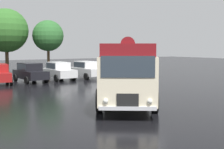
{
  "coord_description": "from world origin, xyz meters",
  "views": [
    {
      "loc": [
        -10.61,
        -13.78,
        3.07
      ],
      "look_at": [
        -0.41,
        2.02,
        1.4
      ],
      "focal_mm": 50.0,
      "sensor_mm": 36.0,
      "label": 1
    }
  ],
  "objects_px": {
    "car_mid_right": "(59,71)",
    "car_far_right": "(86,70)",
    "vintage_bus": "(126,68)",
    "car_mid_left": "(30,72)"
  },
  "relations": [
    {
      "from": "car_mid_right",
      "to": "car_far_right",
      "type": "xyz_separation_m",
      "value": [
        2.97,
        0.11,
        0.0
      ]
    },
    {
      "from": "vintage_bus",
      "to": "car_mid_right",
      "type": "distance_m",
      "value": 12.75
    },
    {
      "from": "car_mid_left",
      "to": "car_mid_right",
      "type": "bearing_deg",
      "value": 4.07
    },
    {
      "from": "vintage_bus",
      "to": "car_mid_left",
      "type": "bearing_deg",
      "value": 96.72
    },
    {
      "from": "vintage_bus",
      "to": "car_mid_right",
      "type": "bearing_deg",
      "value": 84.19
    },
    {
      "from": "vintage_bus",
      "to": "car_mid_left",
      "type": "distance_m",
      "value": 12.58
    },
    {
      "from": "vintage_bus",
      "to": "car_mid_right",
      "type": "height_order",
      "value": "vintage_bus"
    },
    {
      "from": "vintage_bus",
      "to": "car_far_right",
      "type": "height_order",
      "value": "vintage_bus"
    },
    {
      "from": "car_mid_right",
      "to": "car_far_right",
      "type": "bearing_deg",
      "value": 2.2
    },
    {
      "from": "vintage_bus",
      "to": "car_mid_right",
      "type": "relative_size",
      "value": 2.27
    }
  ]
}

